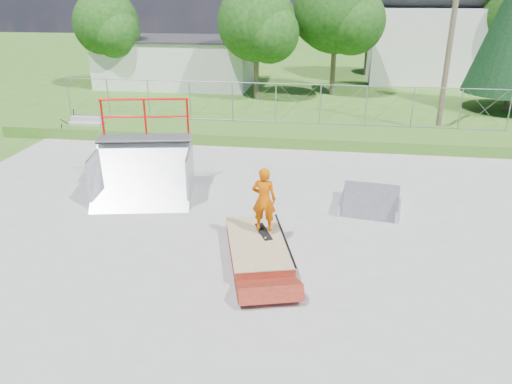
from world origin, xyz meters
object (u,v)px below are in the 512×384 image
Objects in this scene: quarter_pipe at (141,155)px; flat_bank_ramp at (370,202)px; grind_box at (258,248)px; skater at (264,202)px.

quarter_pipe reaches higher than flat_bank_ramp.
grind_box is 4.38m from flat_bank_ramp.
skater reaches higher than grind_box.
flat_bank_ramp is at bearing 32.35° from grind_box.
skater is (-2.84, -2.86, 1.05)m from flat_bank_ramp.
skater is (4.18, -2.67, -0.18)m from quarter_pipe.
skater is at bearing 60.39° from grind_box.
flat_bank_ramp is (7.02, 0.18, -1.22)m from quarter_pipe.
grind_box is 5.26m from quarter_pipe.
flat_bank_ramp reaches higher than grind_box.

